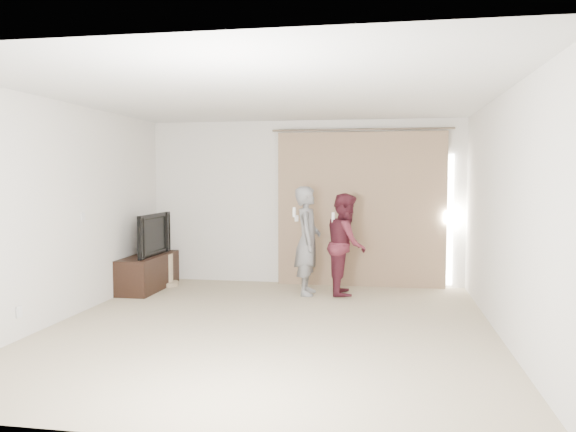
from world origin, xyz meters
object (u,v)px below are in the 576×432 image
object	(u,v)px
person_man	(308,241)
person_woman	(346,244)
tv	(148,234)
tv_console	(148,272)

from	to	relation	value
person_man	person_woman	size ratio (longest dim) A/B	1.07
tv	person_man	world-z (taller)	person_man
tv	person_man	xyz separation A→B (m)	(2.44, 0.05, -0.05)
tv_console	person_woman	distance (m)	3.03
tv_console	person_man	distance (m)	2.49
tv_console	person_man	size ratio (longest dim) A/B	0.86
person_man	person_woman	distance (m)	0.56
person_man	tv_console	bearing A→B (deg)	-178.91
tv_console	tv	xyz separation A→B (m)	(0.00, 0.00, 0.58)
tv_console	tv	world-z (taller)	tv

